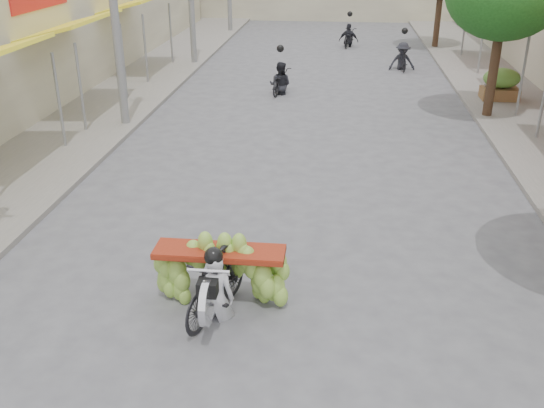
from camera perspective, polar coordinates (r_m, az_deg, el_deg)
The scene contains 8 objects.
sidewalk_left at distance 21.86m, azimuth -15.05°, elevation 9.67°, with size 4.00×60.00×0.12m, color gray.
sidewalk_right at distance 21.34m, azimuth 23.20°, elevation 8.17°, with size 4.00×60.00×0.12m, color gray.
produce_crate_far at distance 21.91m, azimuth 20.77°, elevation 10.72°, with size 1.20×0.88×1.16m.
banana_motorbike at distance 9.16m, azimuth -5.17°, elevation -6.35°, with size 2.20×1.91×1.96m.
pedestrian at distance 21.88m, azimuth 20.10°, elevation 11.44°, with size 0.95×0.87×1.66m.
bg_motorbike_a at distance 21.71m, azimuth 0.77°, elevation 12.30°, with size 0.87×1.59×1.95m.
bg_motorbike_b at distance 26.16m, azimuth 12.24°, elevation 14.05°, with size 1.10×1.72×1.95m.
bg_motorbike_c at distance 31.11m, azimuth 7.27°, elevation 15.93°, with size 1.07×1.61×1.95m.
Camera 1 is at (0.81, -4.72, 5.35)m, focal length 40.00 mm.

